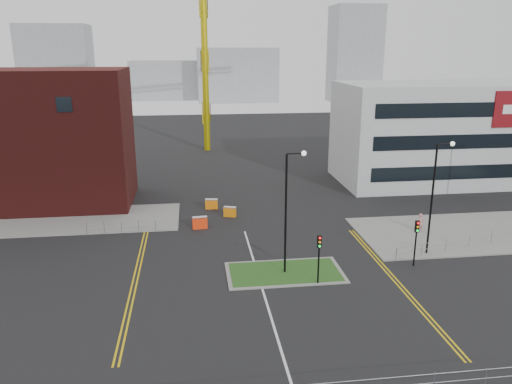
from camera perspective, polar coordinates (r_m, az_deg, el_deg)
ground at (r=30.17m, az=2.32°, el=-15.94°), size 200.00×200.00×0.00m
pavement_left at (r=52.16m, az=-24.38°, el=-3.15°), size 28.00×8.00×0.12m
pavement_right at (r=49.90m, az=25.19°, el=-4.09°), size 24.00×10.00×0.12m
island_kerb at (r=37.39m, az=3.30°, el=-9.18°), size 8.60×4.60×0.08m
grass_island at (r=37.38m, az=3.30°, el=-9.15°), size 8.00×4.00×0.12m
brick_building at (r=57.04m, az=-26.37°, el=5.24°), size 24.20×10.07×14.24m
office_block at (r=65.53m, az=20.52°, el=6.36°), size 25.00×12.20×12.00m
streetlamp_island at (r=35.46m, az=3.79°, el=-1.28°), size 1.46×0.36×9.18m
streetlamp_right_near at (r=41.21m, az=19.83°, el=0.27°), size 1.46×0.36×9.18m
traffic_light_island at (r=34.97m, az=7.22°, el=-6.60°), size 0.28×0.33×3.65m
traffic_light_right at (r=39.39m, az=17.86°, el=-4.63°), size 0.28×0.33×3.65m
railing_left at (r=46.26m, az=-15.15°, el=-3.70°), size 6.05×0.05×1.10m
railing_right at (r=46.91m, az=25.34°, el=-4.42°), size 19.05×5.05×1.10m
centre_line at (r=31.86m, az=1.70°, el=-14.04°), size 0.15×30.00×0.01m
yellow_left_a at (r=38.91m, az=-13.59°, el=-8.63°), size 0.12×24.00×0.01m
yellow_left_b at (r=38.88m, az=-13.15°, el=-8.62°), size 0.12×24.00×0.01m
yellow_right_a at (r=37.73m, az=15.30°, el=-9.58°), size 0.12×20.00×0.01m
yellow_right_b at (r=37.84m, az=15.73°, el=-9.53°), size 0.12×20.00×0.01m
skyline_a at (r=149.53m, az=-21.78°, el=13.15°), size 18.00×12.00×22.00m
skyline_b at (r=156.04m, az=-2.16°, el=13.23°), size 24.00×12.00×16.00m
skyline_c at (r=158.11m, az=11.19°, el=15.17°), size 14.00×12.00×28.00m
skyline_d at (r=165.50m, az=-8.86°, el=12.53°), size 30.00×12.00×12.00m
pedestrian at (r=47.32m, az=18.30°, el=-3.36°), size 0.72×0.58×1.73m
barrier_left at (r=51.57m, az=-5.11°, el=-1.32°), size 1.31×0.57×1.07m
barrier_mid at (r=46.13m, az=-6.43°, el=-3.45°), size 1.39×0.58×1.14m
barrier_right at (r=49.10m, az=-3.01°, el=-2.22°), size 1.27×0.77×1.02m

